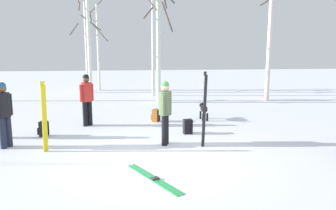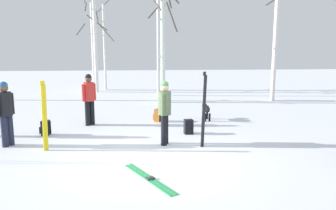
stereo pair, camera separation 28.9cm
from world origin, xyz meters
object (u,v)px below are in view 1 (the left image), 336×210
at_px(birch_tree_3, 98,45).
at_px(ski_pair_planted_1, 44,117).
at_px(backpack_0, 156,116).
at_px(birch_tree_1, 86,45).
at_px(birch_tree_2, 88,36).
at_px(birch_tree_4, 153,29).
at_px(backpack_1, 43,129).
at_px(person_3, 4,111).
at_px(birch_tree_6, 270,19).
at_px(backpack_2, 188,127).
at_px(ski_pair_lying_0, 153,178).
at_px(dog, 204,109).
at_px(birch_tree_5, 159,42).
at_px(person_2, 87,97).
at_px(person_0, 165,109).
at_px(ski_pair_planted_0, 204,110).

bearing_deg(birch_tree_3, ski_pair_planted_1, -91.05).
distance_m(backpack_0, birch_tree_1, 9.79).
xyz_separation_m(birch_tree_2, birch_tree_4, (3.56, -1.69, 0.31)).
distance_m(backpack_1, birch_tree_2, 9.94).
bearing_deg(person_3, ski_pair_planted_1, -22.22).
height_order(backpack_1, birch_tree_6, birch_tree_6).
height_order(backpack_0, backpack_2, same).
bearing_deg(birch_tree_4, ski_pair_lying_0, -94.09).
distance_m(ski_pair_lying_0, birch_tree_3, 14.60).
distance_m(dog, ski_pair_planted_1, 5.71).
height_order(birch_tree_2, birch_tree_5, birch_tree_2).
relative_size(ski_pair_planted_1, backpack_0, 4.02).
bearing_deg(dog, birch_tree_6, 44.84).
bearing_deg(person_2, dog, 6.61).
bearing_deg(birch_tree_1, backpack_2, -68.12).
distance_m(birch_tree_1, birch_tree_3, 0.68).
relative_size(person_0, backpack_0, 3.90).
bearing_deg(backpack_0, backpack_2, -64.45).
relative_size(backpack_1, birch_tree_4, 0.06).
bearing_deg(ski_pair_planted_1, person_2, 75.65).
distance_m(ski_pair_planted_0, birch_tree_2, 11.98).
distance_m(backpack_2, birch_tree_5, 6.33).
bearing_deg(person_0, birch_tree_3, 103.37).
xyz_separation_m(person_2, dog, (4.04, 0.47, -0.59)).
bearing_deg(birch_tree_1, person_3, -93.45).
xyz_separation_m(ski_pair_lying_0, backpack_2, (1.27, 3.38, 0.20)).
xyz_separation_m(birch_tree_2, birch_tree_3, (0.42, 1.10, -0.49)).
bearing_deg(dog, ski_pair_planted_1, -146.18).
xyz_separation_m(person_3, dog, (5.84, 2.71, -0.59)).
relative_size(birch_tree_3, birch_tree_6, 0.72).
xyz_separation_m(dog, birch_tree_2, (-4.92, 7.83, 2.80)).
bearing_deg(person_0, ski_pair_lying_0, -101.62).
xyz_separation_m(person_2, birch_tree_6, (8.11, 4.52, 2.92)).
height_order(birch_tree_3, birch_tree_4, birch_tree_4).
xyz_separation_m(backpack_1, birch_tree_3, (0.66, 10.58, 2.48)).
xyz_separation_m(person_3, birch_tree_5, (4.55, 6.61, 1.85)).
distance_m(backpack_1, birch_tree_3, 10.89).
relative_size(person_3, backpack_2, 3.90).
distance_m(ski_pair_planted_1, birch_tree_6, 11.77).
bearing_deg(birch_tree_1, birch_tree_5, -51.29).
relative_size(dog, ski_pair_planted_0, 0.45).
bearing_deg(person_3, birch_tree_3, 83.46).
bearing_deg(person_0, person_2, 133.94).
height_order(ski_pair_planted_0, birch_tree_2, birch_tree_2).
bearing_deg(ski_pair_lying_0, person_0, 78.38).
height_order(person_3, birch_tree_6, birch_tree_6).
xyz_separation_m(backpack_0, backpack_1, (-3.43, -1.54, 0.00)).
xyz_separation_m(birch_tree_2, birch_tree_5, (3.63, -3.93, -0.36)).
relative_size(ski_pair_planted_1, ski_pair_lying_0, 1.04).
bearing_deg(birch_tree_6, person_0, -129.71).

